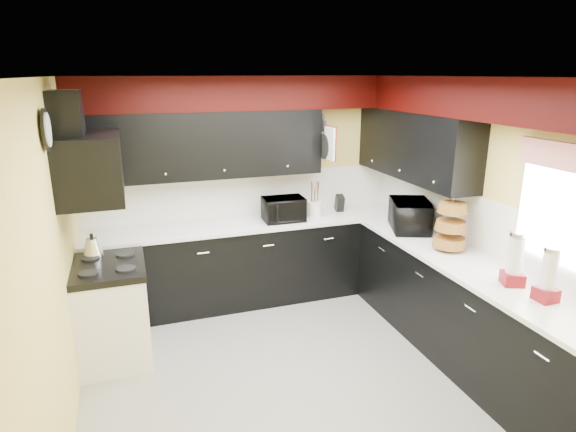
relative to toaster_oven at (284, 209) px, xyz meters
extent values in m
plane|color=gray|center=(-0.35, -1.43, -1.07)|extent=(3.60, 3.60, 0.00)
cube|color=#E0C666|center=(-0.35, 0.37, 0.18)|extent=(3.60, 0.06, 2.50)
cube|color=#E0C666|center=(1.45, -1.43, 0.18)|extent=(0.06, 3.60, 2.50)
cube|color=#E0C666|center=(-2.15, -1.43, 0.18)|extent=(0.06, 3.60, 2.50)
cube|color=white|center=(-0.35, -1.43, 1.43)|extent=(3.60, 3.60, 0.06)
cube|color=black|center=(-0.35, 0.07, -0.62)|extent=(3.60, 0.60, 0.90)
cube|color=black|center=(1.15, -1.73, -0.62)|extent=(0.60, 3.00, 0.90)
cube|color=white|center=(-0.35, 0.07, -0.15)|extent=(3.62, 0.64, 0.04)
cube|color=white|center=(1.15, -1.73, -0.15)|extent=(0.64, 3.02, 0.04)
cube|color=white|center=(-0.35, 0.36, 0.12)|extent=(3.60, 0.02, 0.50)
cube|color=white|center=(1.44, -1.43, 0.12)|extent=(0.02, 3.60, 0.50)
cube|color=black|center=(-0.85, 0.19, 0.73)|extent=(2.60, 0.35, 0.70)
cube|color=black|center=(1.27, -0.53, 0.73)|extent=(0.35, 1.80, 0.70)
cube|color=black|center=(-0.35, 0.19, 1.25)|extent=(3.60, 0.36, 0.35)
cube|color=black|center=(1.27, -1.61, 1.25)|extent=(0.36, 3.24, 0.35)
cube|color=white|center=(-1.85, -0.68, -0.64)|extent=(0.60, 0.75, 0.86)
cube|color=black|center=(-1.85, -0.68, -0.18)|extent=(0.62, 0.77, 0.06)
cube|color=black|center=(-1.90, -0.68, 0.71)|extent=(0.50, 0.78, 0.55)
cube|color=black|center=(-2.03, -0.68, 1.13)|extent=(0.24, 0.40, 0.40)
cube|color=red|center=(1.38, -2.33, 0.88)|extent=(0.04, 0.88, 0.20)
cube|color=white|center=(0.48, -0.13, 0.73)|extent=(0.03, 0.26, 0.35)
imported|color=black|center=(0.00, 0.00, 0.00)|extent=(0.46, 0.39, 0.26)
imported|color=black|center=(1.16, -0.74, 0.02)|extent=(0.56, 0.66, 0.31)
cylinder|color=silver|center=(0.39, 0.04, -0.04)|extent=(0.22, 0.22, 0.18)
cube|color=black|center=(0.75, 0.14, -0.03)|extent=(0.11, 0.14, 0.19)
camera|label=1|loc=(-1.61, -4.90, 1.46)|focal=30.00mm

